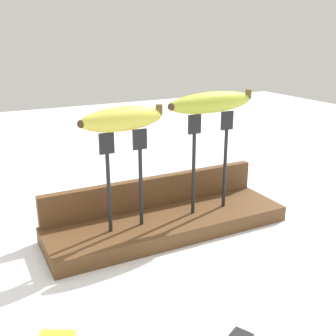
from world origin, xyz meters
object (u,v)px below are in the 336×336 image
(fork_stand_right, at_px, (210,154))
(wire_coil, at_px, (167,179))
(banana_raised_left, at_px, (123,119))
(fork_stand_left, at_px, (125,172))
(banana_raised_right, at_px, (212,102))

(fork_stand_right, height_order, wire_coil, fork_stand_right)
(fork_stand_right, bearing_deg, banana_raised_left, -180.00)
(fork_stand_right, bearing_deg, fork_stand_left, 180.00)
(banana_raised_left, xyz_separation_m, banana_raised_right, (0.18, 0.00, 0.01))
(fork_stand_right, distance_m, banana_raised_left, 0.20)
(fork_stand_right, distance_m, banana_raised_right, 0.10)
(fork_stand_left, xyz_separation_m, wire_coil, (0.22, 0.27, -0.14))
(fork_stand_right, relative_size, banana_raised_left, 1.23)
(banana_raised_right, relative_size, wire_coil, 2.84)
(banana_raised_right, height_order, wire_coil, banana_raised_right)
(banana_raised_left, height_order, wire_coil, banana_raised_left)
(fork_stand_left, bearing_deg, fork_stand_right, -0.00)
(fork_stand_right, xyz_separation_m, wire_coil, (0.04, 0.27, -0.14))
(banana_raised_right, distance_m, wire_coil, 0.36)
(fork_stand_left, relative_size, banana_raised_left, 1.14)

